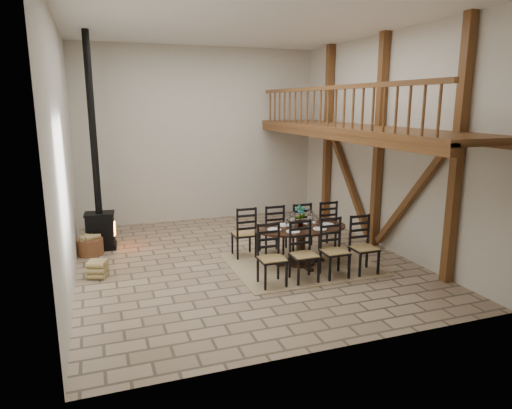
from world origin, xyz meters
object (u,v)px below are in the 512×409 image
object	(u,v)px
wood_stove	(98,203)
log_stack	(98,269)
log_basket	(91,246)
dining_table	(301,246)

from	to	relation	value
wood_stove	log_stack	world-z (taller)	wood_stove
log_basket	log_stack	distance (m)	1.57
dining_table	log_stack	distance (m)	4.21
dining_table	wood_stove	xyz separation A→B (m)	(-4.04, 2.61, 0.70)
wood_stove	log_basket	size ratio (longest dim) A/B	8.70
dining_table	log_basket	size ratio (longest dim) A/B	4.40
wood_stove	log_stack	bearing A→B (deg)	-88.70
dining_table	log_stack	world-z (taller)	dining_table
wood_stove	dining_table	bearing A→B (deg)	-28.20
dining_table	log_basket	xyz separation A→B (m)	(-4.29, 2.22, -0.21)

